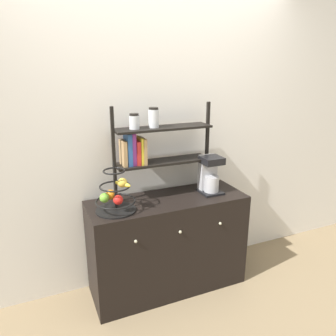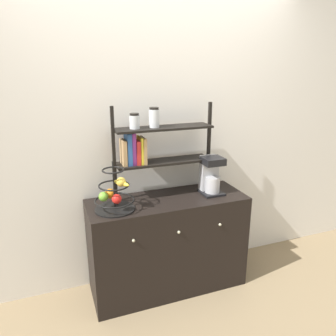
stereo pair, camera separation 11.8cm
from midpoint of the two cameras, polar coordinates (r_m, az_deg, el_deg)
The scene contains 6 objects.
ground_plane at distance 2.91m, azimuth 0.69°, elevation -22.19°, with size 12.00×12.00×0.00m, color #847051.
wall_back at distance 2.78m, azimuth -3.57°, elevation 5.80°, with size 7.00×0.05×2.60m, color silver.
sideboard at distance 2.86m, azimuth -1.25°, elevation -13.04°, with size 1.30×0.49×0.82m.
coffee_maker at distance 2.78m, azimuth 6.05°, elevation -1.13°, with size 0.18×0.20×0.32m.
fruit_stand at distance 2.45m, azimuth -10.57°, elevation -4.79°, with size 0.30×0.30×0.38m.
shelf_hutch at distance 2.60m, azimuth -4.50°, elevation 4.15°, with size 0.84×0.20×0.75m.
Camera 1 is at (-0.98, -2.03, 1.85)m, focal length 35.00 mm.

